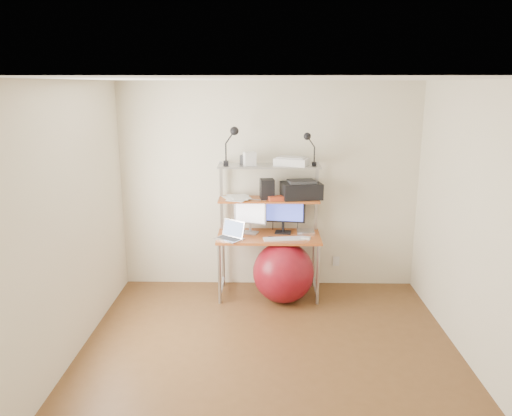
{
  "coord_description": "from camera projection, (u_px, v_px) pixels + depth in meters",
  "views": [
    {
      "loc": [
        -0.04,
        -4.14,
        2.46
      ],
      "look_at": [
        -0.14,
        1.15,
        1.14
      ],
      "focal_mm": 35.0,
      "sensor_mm": 36.0,
      "label": 1
    }
  ],
  "objects": [
    {
      "name": "laptop",
      "position": [
        231.0,
        235.0,
        5.7
      ],
      "size": [
        0.38,
        0.37,
        0.26
      ],
      "rotation": [
        0.0,
        0.0,
        -0.64
      ],
      "color": "silver",
      "rests_on": "desktop"
    },
    {
      "name": "monitor_silver",
      "position": [
        250.0,
        214.0,
        5.87
      ],
      "size": [
        0.39,
        0.19,
        0.44
      ],
      "rotation": [
        0.0,
        0.0,
        -0.32
      ],
      "color": "#AAAAAF",
      "rests_on": "desktop"
    },
    {
      "name": "phone",
      "position": [
        270.0,
        238.0,
        5.7
      ],
      "size": [
        0.08,
        0.12,
        0.01
      ],
      "primitive_type": "cube",
      "rotation": [
        0.0,
        0.0,
        -0.16
      ],
      "color": "black",
      "rests_on": "desktop"
    },
    {
      "name": "computer_desk",
      "position": [
        269.0,
        216.0,
        5.84
      ],
      "size": [
        1.2,
        0.6,
        1.57
      ],
      "color": "#AC4821",
      "rests_on": "ground"
    },
    {
      "name": "scanner",
      "position": [
        292.0,
        161.0,
        5.72
      ],
      "size": [
        0.43,
        0.35,
        0.1
      ],
      "rotation": [
        0.0,
        0.0,
        -0.33
      ],
      "color": "silver",
      "rests_on": "top_shelf"
    },
    {
      "name": "keyboard",
      "position": [
        284.0,
        239.0,
        5.68
      ],
      "size": [
        0.48,
        0.19,
        0.01
      ],
      "primitive_type": "cube",
      "rotation": [
        0.0,
        0.0,
        0.14
      ],
      "color": "silver",
      "rests_on": "desktop"
    },
    {
      "name": "mouse",
      "position": [
        306.0,
        238.0,
        5.68
      ],
      "size": [
        0.11,
        0.09,
        0.03
      ],
      "primitive_type": "cube",
      "rotation": [
        0.0,
        0.0,
        -0.34
      ],
      "color": "silver",
      "rests_on": "desktop"
    },
    {
      "name": "paper_stack",
      "position": [
        237.0,
        198.0,
        5.85
      ],
      "size": [
        0.37,
        0.41,
        0.02
      ],
      "color": "white",
      "rests_on": "mid_shelf"
    },
    {
      "name": "monitor_black",
      "position": [
        283.0,
        211.0,
        5.88
      ],
      "size": [
        0.52,
        0.17,
        0.52
      ],
      "rotation": [
        0.0,
        0.0,
        -0.13
      ],
      "color": "black",
      "rests_on": "desktop"
    },
    {
      "name": "clip_lamp_right",
      "position": [
        309.0,
        142.0,
        5.61
      ],
      "size": [
        0.15,
        0.08,
        0.38
      ],
      "color": "black",
      "rests_on": "top_shelf"
    },
    {
      "name": "room",
      "position": [
        270.0,
        228.0,
        4.31
      ],
      "size": [
        3.6,
        3.6,
        3.6
      ],
      "color": "brown",
      "rests_on": "ground"
    },
    {
      "name": "wall_outlet",
      "position": [
        336.0,
        261.0,
        6.25
      ],
      "size": [
        0.08,
        0.01,
        0.12
      ],
      "primitive_type": "cube",
      "color": "silver",
      "rests_on": "room"
    },
    {
      "name": "mac_mini",
      "position": [
        305.0,
        232.0,
        5.9
      ],
      "size": [
        0.21,
        0.21,
        0.04
      ],
      "primitive_type": "cube",
      "rotation": [
        0.0,
        0.0,
        -0.02
      ],
      "color": "silver",
      "rests_on": "desktop"
    },
    {
      "name": "clip_lamp_left",
      "position": [
        233.0,
        137.0,
        5.62
      ],
      "size": [
        0.18,
        0.1,
        0.45
      ],
      "color": "black",
      "rests_on": "top_shelf"
    },
    {
      "name": "printer",
      "position": [
        301.0,
        190.0,
        5.85
      ],
      "size": [
        0.5,
        0.39,
        0.22
      ],
      "rotation": [
        0.0,
        0.0,
        0.18
      ],
      "color": "black",
      "rests_on": "mid_shelf"
    },
    {
      "name": "red_box",
      "position": [
        276.0,
        198.0,
        5.77
      ],
      "size": [
        0.19,
        0.15,
        0.05
      ],
      "primitive_type": "cube",
      "rotation": [
        0.0,
        0.0,
        0.23
      ],
      "color": "#B63B1D",
      "rests_on": "mid_shelf"
    },
    {
      "name": "box_grey",
      "position": [
        246.0,
        160.0,
        5.78
      ],
      "size": [
        0.14,
        0.14,
        0.11
      ],
      "primitive_type": "cube",
      "rotation": [
        0.0,
        0.0,
        -0.34
      ],
      "color": "#2F2F32",
      "rests_on": "top_shelf"
    },
    {
      "name": "nas_cube",
      "position": [
        267.0,
        189.0,
        5.83
      ],
      "size": [
        0.18,
        0.18,
        0.23
      ],
      "primitive_type": "cube",
      "rotation": [
        0.0,
        0.0,
        0.15
      ],
      "color": "black",
      "rests_on": "mid_shelf"
    },
    {
      "name": "box_white",
      "position": [
        250.0,
        159.0,
        5.71
      ],
      "size": [
        0.16,
        0.14,
        0.15
      ],
      "primitive_type": "cube",
      "rotation": [
        0.0,
        0.0,
        0.31
      ],
      "color": "silver",
      "rests_on": "top_shelf"
    },
    {
      "name": "exercise_ball",
      "position": [
        283.0,
        272.0,
        5.74
      ],
      "size": [
        0.71,
        0.71,
        0.71
      ],
      "primitive_type": "sphere",
      "color": "maroon",
      "rests_on": "floor"
    }
  ]
}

